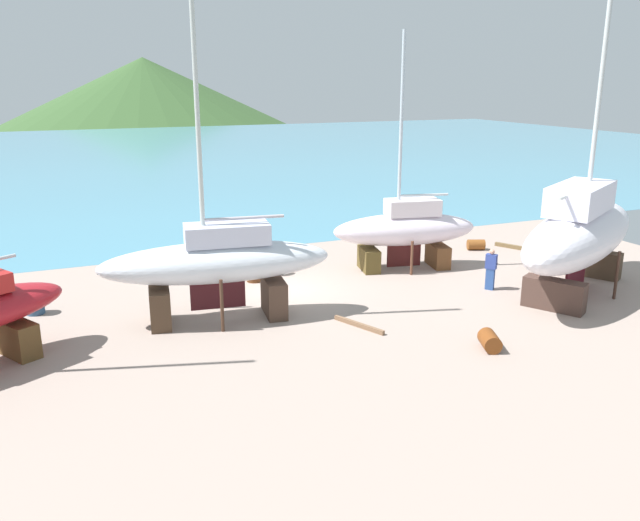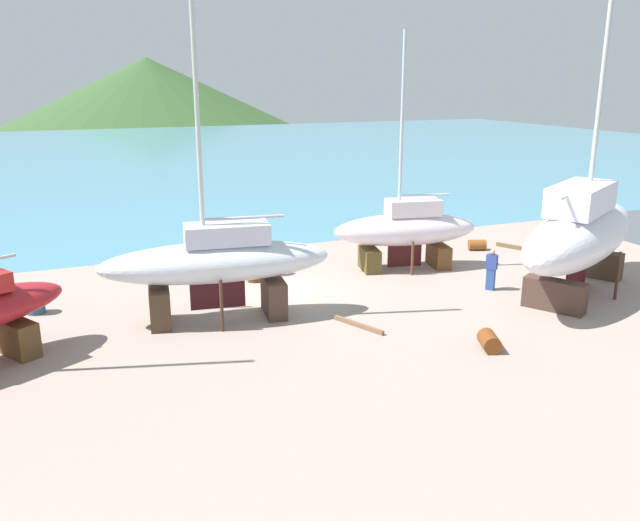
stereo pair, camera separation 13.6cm
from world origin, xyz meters
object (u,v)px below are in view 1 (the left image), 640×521
Objects in this scene: barrel_rust_mid at (276,267)px; barrel_ochre at (476,245)px; sailboat_far_slipway at (405,230)px; barrel_rust_far at (35,303)px; barrel_tipped_left at (283,259)px; sailboat_mid_port at (217,263)px; barrel_tar_black at (254,273)px; worker at (491,269)px; barrel_blue_faded at (490,341)px; sailboat_large_starboard at (580,233)px.

barrel_ochre is at bearing -0.20° from barrel_rust_mid.
sailboat_far_slipway reaches higher than barrel_rust_far.
barrel_rust_far is at bearing -166.72° from barrel_tipped_left.
barrel_tar_black is at bearing -115.22° from sailboat_mid_port.
worker is 2.13× the size of barrel_rust_far.
barrel_rust_mid is at bearing -121.36° from sailboat_mid_port.
barrel_blue_faded is at bearing -123.95° from barrel_ochre.
sailboat_far_slipway is 6.03× the size of worker.
barrel_rust_mid is 10.76m from barrel_ochre.
barrel_ochre is (7.17, 10.65, -0.02)m from barrel_blue_faded.
worker reaches higher than barrel_ochre.
worker is at bearing 122.17° from sailboat_large_starboard.
sailboat_large_starboard is (14.19, -2.53, 0.35)m from sailboat_mid_port.
worker is (-3.01, 1.58, -1.59)m from sailboat_large_starboard.
sailboat_far_slipway is at bearing -153.89° from sailboat_mid_port.
worker reaches higher than barrel_tipped_left.
sailboat_mid_port is 16.19× the size of barrel_rust_far.
barrel_ochre is at bearing -154.71° from sailboat_mid_port.
sailboat_large_starboard is at bearing 27.11° from barrel_blue_faded.
barrel_tar_black is (-8.67, 4.84, -0.50)m from worker.
barrel_tipped_left is (-5.02, 2.56, -1.51)m from sailboat_far_slipway.
barrel_blue_faded is at bearing -34.29° from barrel_rust_far.
sailboat_mid_port is (-9.49, -3.18, 0.32)m from sailboat_far_slipway.
barrel_tipped_left reaches higher than barrel_ochre.
sailboat_far_slipway is at bearing -5.85° from barrel_tar_black.
sailboat_mid_port is 11.29m from worker.
barrel_blue_faded is 12.85m from barrel_ochre.
sailboat_far_slipway is 13.25× the size of barrel_tar_black.
sailboat_far_slipway reaches higher than barrel_blue_faded.
sailboat_mid_port is 14.85× the size of barrel_rust_mid.
barrel_blue_faded is 1.07× the size of barrel_ochre.
barrel_rust_far is at bearing 134.05° from sailboat_large_starboard.
barrel_rust_mid is 1.03× the size of barrel_ochre.
barrel_tar_black reaches higher than barrel_tipped_left.
sailboat_large_starboard reaches higher than barrel_tar_black.
sailboat_mid_port is 6.28m from barrel_rust_mid.
barrel_rust_far is (-20.38, 5.75, -2.08)m from sailboat_large_starboard.
barrel_ochre is (12.03, 0.74, -0.13)m from barrel_tar_black.
barrel_rust_mid is (9.97, 1.45, -0.10)m from barrel_rust_far.
sailboat_mid_port is 15.98× the size of barrel_tipped_left.
barrel_ochre is (3.36, 5.58, -0.63)m from worker.
sailboat_mid_port reaches higher than barrel_rust_mid.
barrel_rust_far is (-17.37, 4.17, -0.49)m from worker.
barrel_tipped_left is 2.69m from barrel_tar_black.
barrel_tar_black is (-6.98, 0.72, -1.43)m from sailboat_far_slipway.
barrel_tar_black is (-4.85, 9.91, 0.10)m from barrel_blue_faded.
sailboat_far_slipway is 0.79× the size of sailboat_mid_port.
barrel_rust_far is at bearing 145.71° from barrel_blue_faded.
barrel_ochre is at bearing 56.05° from barrel_blue_faded.
barrel_rust_mid is (-10.41, 7.20, -2.18)m from sailboat_large_starboard.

